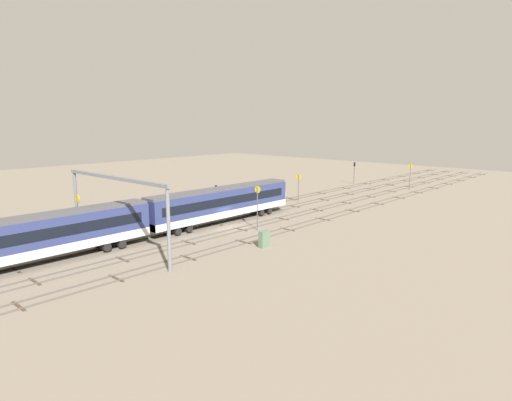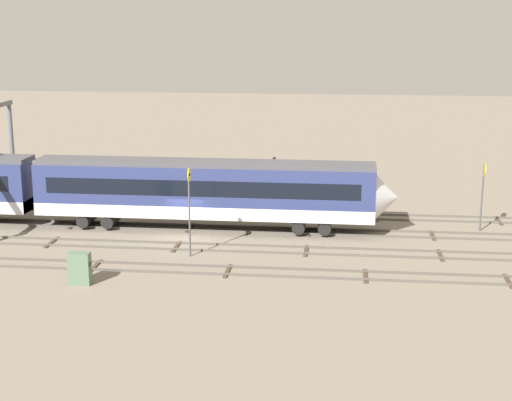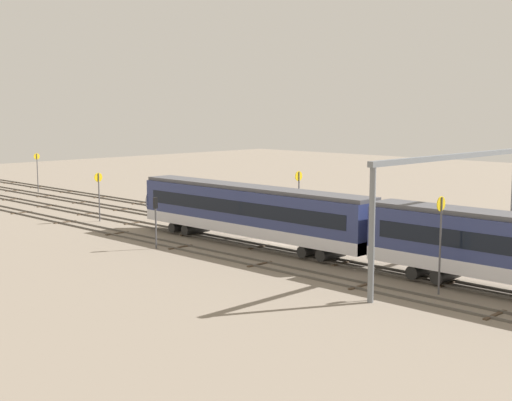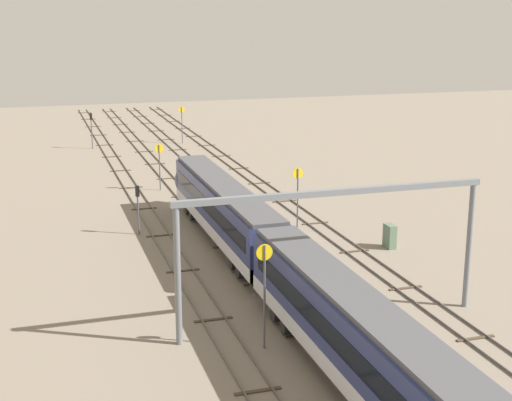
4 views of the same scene
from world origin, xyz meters
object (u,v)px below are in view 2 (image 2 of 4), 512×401
Objects in this scene: speed_sign_mid_trackside at (189,200)px; speed_sign_distant_end at (483,187)px; signal_light_trackside_departure at (274,175)px; relay_cabinet at (80,268)px.

speed_sign_mid_trackside reaches higher than speed_sign_distant_end.
signal_light_trackside_departure is (4.25, 12.52, -0.91)m from speed_sign_mid_trackside.
speed_sign_mid_trackside reaches higher than signal_light_trackside_departure.
speed_sign_mid_trackside is 8.28m from relay_cabinet.
speed_sign_distant_end is at bearing 22.62° from speed_sign_mid_trackside.
relay_cabinet is (-9.50, -18.33, -1.80)m from signal_light_trackside_departure.
speed_sign_distant_end is 2.59× the size of relay_cabinet.
speed_sign_mid_trackside is 1.18× the size of speed_sign_distant_end.
speed_sign_distant_end is 28.31m from relay_cabinet.
signal_light_trackside_departure is 20.72m from relay_cabinet.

